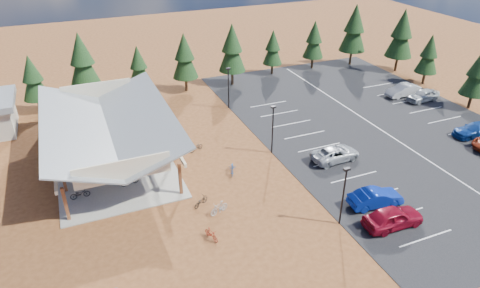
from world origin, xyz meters
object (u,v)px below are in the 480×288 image
lamp_post_1 (273,126)px  bike_1 (78,171)px  lamp_post_2 (228,85)px  car_9 (403,90)px  car_0 (393,217)px  bike_7 (122,122)px  bike_0 (80,194)px  car_7 (475,130)px  bike_6 (135,142)px  bike_16 (196,147)px  bike_13 (219,208)px  car_2 (335,154)px  trash_bin_1 (175,154)px  bike_12 (201,201)px  bike_14 (232,168)px  car_8 (423,95)px  trash_bin_0 (175,153)px  bike_pavilion (108,124)px  bike_11 (211,234)px  bike_3 (96,136)px  lamp_post_0 (344,192)px  car_1 (375,198)px  bike_4 (130,181)px  bike_5 (151,163)px  bike_2 (86,146)px  bike_15 (175,148)px

lamp_post_1 → bike_1: lamp_post_1 is taller
lamp_post_2 → car_9: 23.14m
lamp_post_1 → car_0: size_ratio=1.05×
bike_7 → car_0: bearing=-160.4°
bike_0 → car_7: (40.40, -4.46, 0.23)m
bike_6 → bike_16: 6.45m
car_0 → bike_13: bearing=62.0°
car_2 → lamp_post_1: bearing=50.6°
trash_bin_1 → bike_12: 8.32m
car_0 → bike_7: bearing=34.4°
bike_14 → car_2: car_2 is taller
bike_1 → bike_12: bike_1 is taller
car_7 → car_8: size_ratio=1.12×
bike_16 → car_7: (28.82, -8.47, 0.33)m
car_9 → car_2: bearing=-60.8°
bike_14 → trash_bin_0: bearing=153.2°
bike_pavilion → bike_16: 8.93m
bike_0 → bike_11: bike_0 is taller
lamp_post_2 → trash_bin_0: size_ratio=5.71×
trash_bin_0 → bike_3: size_ratio=0.61×
bike_13 → bike_16: bearing=152.2°
bike_3 → car_2: bearing=-109.9°
lamp_post_0 → lamp_post_2: (0.00, 24.00, 0.00)m
bike_16 → car_1: 18.09m
car_2 → bike_13: bearing=101.1°
car_8 → bike_0: bearing=-86.5°
bike_16 → car_9: bearing=71.8°
trash_bin_0 → bike_4: 6.04m
car_1 → lamp_post_0: bearing=108.0°
lamp_post_0 → bike_6: bearing=124.3°
bike_4 → car_8: car_8 is taller
bike_5 → bike_6: bike_5 is taller
car_1 → bike_0: bearing=71.6°
car_1 → car_2: car_1 is taller
bike_2 → bike_7: bike_7 is taller
lamp_post_0 → bike_5: (-11.89, 13.80, -2.38)m
bike_2 → car_2: (22.39, -11.12, 0.13)m
bike_2 → bike_14: bike_2 is taller
lamp_post_0 → car_2: size_ratio=1.04×
bike_11 → bike_14: size_ratio=0.80×
bike_0 → bike_3: (2.42, 10.18, 0.01)m
car_0 → car_2: 10.25m
bike_0 → bike_15: (9.44, 4.47, -0.01)m
bike_12 → bike_16: bearing=-48.3°
bike_13 → car_2: car_2 is taller
car_7 → bike_14: bearing=-90.1°
bike_pavilion → bike_3: bearing=104.0°
bike_3 → bike_1: bearing=172.8°
bike_2 → car_9: bearing=-80.8°
bike_6 → bike_13: (4.25, -13.55, -0.06)m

